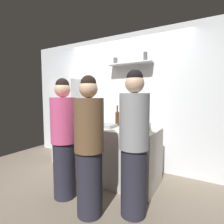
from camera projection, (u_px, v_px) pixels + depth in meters
ground_plane at (87, 191)px, 2.61m from camera, size 5.28×5.28×0.00m
back_wall_assembly at (124, 101)px, 3.57m from camera, size 4.80×0.32×2.60m
refrigerator at (72, 121)px, 3.79m from camera, size 0.57×0.66×1.73m
counter at (112, 154)px, 2.94m from camera, size 1.50×0.69×0.89m
baking_pan at (105, 126)px, 2.90m from camera, size 0.34×0.24×0.05m
utensil_holder at (147, 126)px, 2.69m from camera, size 0.12×0.12×0.22m
wine_bottle_dark_glass at (79, 119)px, 2.97m from camera, size 0.08×0.08×0.31m
wine_bottle_green_glass at (85, 118)px, 3.13m from camera, size 0.08×0.08×0.32m
wine_bottle_amber_glass at (117, 118)px, 3.03m from camera, size 0.07×0.07×0.35m
water_bottle_plastic at (84, 119)px, 3.29m from camera, size 0.08×0.08×0.20m
person_pink_top at (64, 140)px, 2.41m from camera, size 0.34×0.34×1.64m
person_brown_jacket at (89, 148)px, 2.03m from camera, size 0.34×0.34×1.63m
person_grey_hoodie at (134, 145)px, 2.03m from camera, size 0.34×0.34×1.69m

